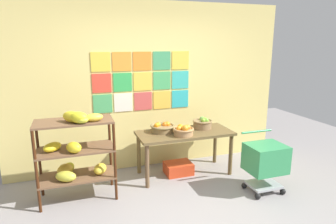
{
  "coord_description": "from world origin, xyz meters",
  "views": [
    {
      "loc": [
        -1.25,
        -2.63,
        2.02
      ],
      "look_at": [
        0.07,
        1.24,
        1.05
      ],
      "focal_mm": 31.52,
      "sensor_mm": 36.0,
      "label": 1
    }
  ],
  "objects": [
    {
      "name": "produce_crate_under_table",
      "position": [
        0.3,
        1.39,
        0.09
      ],
      "size": [
        0.42,
        0.32,
        0.18
      ],
      "primitive_type": "cube",
      "color": "red",
      "rests_on": "ground"
    },
    {
      "name": "display_table",
      "position": [
        0.38,
        1.36,
        0.6
      ],
      "size": [
        1.45,
        0.63,
        0.69
      ],
      "color": "brown",
      "rests_on": "ground"
    },
    {
      "name": "fruit_basket_centre",
      "position": [
        0.3,
        1.21,
        0.76
      ],
      "size": [
        0.31,
        0.31,
        0.17
      ],
      "color": "#A57A4D",
      "rests_on": "display_table"
    },
    {
      "name": "banana_shelf_unit",
      "position": [
        -1.23,
        1.1,
        0.69
      ],
      "size": [
        0.96,
        0.54,
        1.21
      ],
      "color": "#3F1E0C",
      "rests_on": "ground"
    },
    {
      "name": "back_wall_with_art",
      "position": [
        -0.0,
        1.9,
        1.32
      ],
      "size": [
        4.53,
        0.07,
        2.64
      ],
      "color": "#E1CB73",
      "rests_on": "ground"
    },
    {
      "name": "shopping_cart",
      "position": [
        1.21,
        0.48,
        0.46
      ],
      "size": [
        0.5,
        0.46,
        0.81
      ],
      "rotation": [
        0.0,
        0.0,
        0.19
      ],
      "color": "black",
      "rests_on": "ground"
    },
    {
      "name": "fruit_basket_right",
      "position": [
        0.07,
        1.48,
        0.75
      ],
      "size": [
        0.37,
        0.37,
        0.15
      ],
      "color": "olive",
      "rests_on": "display_table"
    },
    {
      "name": "fruit_basket_left",
      "position": [
        0.73,
        1.46,
        0.77
      ],
      "size": [
        0.31,
        0.31,
        0.18
      ],
      "color": "olive",
      "rests_on": "display_table"
    }
  ]
}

